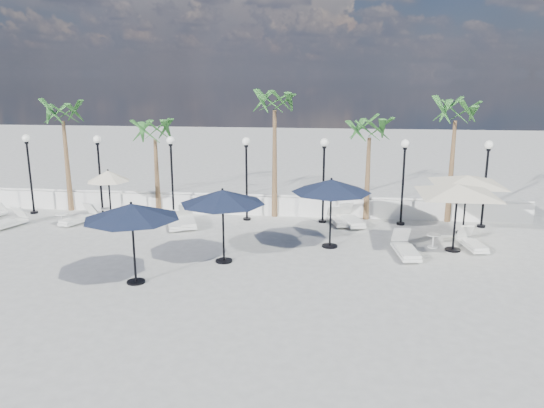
# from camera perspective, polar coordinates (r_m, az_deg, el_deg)

# --- Properties ---
(ground) EXTENTS (100.00, 100.00, 0.00)m
(ground) POSITION_cam_1_polar(r_m,az_deg,el_deg) (18.60, -5.93, -7.03)
(ground) COLOR #9A9A95
(ground) RESTS_ON ground
(balustrade) EXTENTS (26.00, 0.30, 1.01)m
(balustrade) POSITION_cam_1_polar(r_m,az_deg,el_deg) (25.51, -2.36, -0.11)
(balustrade) COLOR silver
(balustrade) RESTS_ON ground
(lamppost_0) EXTENTS (0.36, 0.36, 3.84)m
(lamppost_0) POSITION_cam_1_polar(r_m,az_deg,el_deg) (27.81, -24.70, 4.06)
(lamppost_0) COLOR black
(lamppost_0) RESTS_ON ground
(lamppost_1) EXTENTS (0.36, 0.36, 3.84)m
(lamppost_1) POSITION_cam_1_polar(r_m,az_deg,el_deg) (26.18, -18.11, 4.10)
(lamppost_1) COLOR black
(lamppost_1) RESTS_ON ground
(lamppost_2) EXTENTS (0.36, 0.36, 3.84)m
(lamppost_2) POSITION_cam_1_polar(r_m,az_deg,el_deg) (24.93, -10.75, 4.09)
(lamppost_2) COLOR black
(lamppost_2) RESTS_ON ground
(lamppost_3) EXTENTS (0.36, 0.36, 3.84)m
(lamppost_3) POSITION_cam_1_polar(r_m,az_deg,el_deg) (24.12, -2.77, 4.00)
(lamppost_3) COLOR black
(lamppost_3) RESTS_ON ground
(lamppost_4) EXTENTS (0.36, 0.36, 3.84)m
(lamppost_4) POSITION_cam_1_polar(r_m,az_deg,el_deg) (23.81, 5.59, 3.82)
(lamppost_4) COLOR black
(lamppost_4) RESTS_ON ground
(lamppost_5) EXTENTS (0.36, 0.36, 3.84)m
(lamppost_5) POSITION_cam_1_polar(r_m,az_deg,el_deg) (24.02, 13.98, 3.56)
(lamppost_5) COLOR black
(lamppost_5) RESTS_ON ground
(lamppost_6) EXTENTS (0.36, 0.36, 3.84)m
(lamppost_6) POSITION_cam_1_polar(r_m,az_deg,el_deg) (24.72, 22.06, 3.23)
(lamppost_6) COLOR black
(lamppost_6) RESTS_ON ground
(palm_0) EXTENTS (2.60, 2.60, 5.50)m
(palm_0) POSITION_cam_1_polar(r_m,az_deg,el_deg) (27.54, -21.57, 8.56)
(palm_0) COLOR brown
(palm_0) RESTS_ON ground
(palm_1) EXTENTS (2.60, 2.60, 4.70)m
(palm_1) POSITION_cam_1_polar(r_m,az_deg,el_deg) (25.82, -12.49, 7.16)
(palm_1) COLOR brown
(palm_1) RESTS_ON ground
(palm_2) EXTENTS (2.60, 2.60, 6.10)m
(palm_2) POSITION_cam_1_polar(r_m,az_deg,el_deg) (24.45, 0.29, 10.34)
(palm_2) COLOR brown
(palm_2) RESTS_ON ground
(palm_3) EXTENTS (2.60, 2.60, 4.90)m
(palm_3) POSITION_cam_1_polar(r_m,az_deg,el_deg) (24.45, 10.44, 7.37)
(palm_3) COLOR brown
(palm_3) RESTS_ON ground
(palm_4) EXTENTS (2.60, 2.60, 5.70)m
(palm_4) POSITION_cam_1_polar(r_m,az_deg,el_deg) (24.90, 19.14, 8.76)
(palm_4) COLOR brown
(palm_4) RESTS_ON ground
(lounger_1) EXTENTS (1.30, 2.15, 0.77)m
(lounger_1) POSITION_cam_1_polar(r_m,az_deg,el_deg) (26.02, -26.80, -1.81)
(lounger_1) COLOR silver
(lounger_1) RESTS_ON ground
(lounger_2) EXTENTS (1.26, 2.00, 0.71)m
(lounger_2) POSITION_cam_1_polar(r_m,az_deg,el_deg) (25.59, -20.06, -1.43)
(lounger_2) COLOR silver
(lounger_2) RESTS_ON ground
(lounger_3) EXTENTS (1.35, 2.20, 0.79)m
(lounger_3) POSITION_cam_1_polar(r_m,az_deg,el_deg) (23.89, -9.13, -1.74)
(lounger_3) COLOR silver
(lounger_3) RESTS_ON ground
(lounger_4) EXTENTS (1.04, 1.72, 0.61)m
(lounger_4) POSITION_cam_1_polar(r_m,az_deg,el_deg) (23.66, -10.44, -2.09)
(lounger_4) COLOR silver
(lounger_4) RESTS_ON ground
(lounger_5) EXTENTS (1.03, 1.81, 0.65)m
(lounger_5) POSITION_cam_1_polar(r_m,az_deg,el_deg) (24.04, 7.06, -1.69)
(lounger_5) COLOR silver
(lounger_5) RESTS_ON ground
(lounger_6) EXTENTS (1.28, 2.23, 0.80)m
(lounger_6) POSITION_cam_1_polar(r_m,az_deg,el_deg) (24.04, 8.46, -1.61)
(lounger_6) COLOR silver
(lounger_6) RESTS_ON ground
(lounger_7) EXTENTS (0.88, 1.91, 0.69)m
(lounger_7) POSITION_cam_1_polar(r_m,az_deg,el_deg) (21.98, 20.73, -3.95)
(lounger_7) COLOR silver
(lounger_7) RESTS_ON ground
(lounger_8) EXTENTS (0.93, 2.17, 0.79)m
(lounger_8) POSITION_cam_1_polar(r_m,az_deg,el_deg) (20.38, 14.18, -4.73)
(lounger_8) COLOR silver
(lounger_8) RESTS_ON ground
(side_table_0) EXTENTS (0.54, 0.54, 0.53)m
(side_table_0) POSITION_cam_1_polar(r_m,az_deg,el_deg) (25.50, -21.67, -1.44)
(side_table_0) COLOR silver
(side_table_0) RESTS_ON ground
(side_table_1) EXTENTS (0.47, 0.47, 0.46)m
(side_table_1) POSITION_cam_1_polar(r_m,az_deg,el_deg) (26.09, -17.43, -0.86)
(side_table_1) COLOR silver
(side_table_1) RESTS_ON ground
(side_table_2) EXTENTS (0.54, 0.54, 0.52)m
(side_table_2) POSITION_cam_1_polar(r_m,az_deg,el_deg) (21.66, 16.96, -3.66)
(side_table_2) COLOR silver
(side_table_2) RESTS_ON ground
(parasol_navy_left) EXTENTS (3.07, 3.07, 2.71)m
(parasol_navy_left) POSITION_cam_1_polar(r_m,az_deg,el_deg) (17.23, -14.88, -0.80)
(parasol_navy_left) COLOR black
(parasol_navy_left) RESTS_ON ground
(parasol_navy_mid) EXTENTS (3.04, 3.04, 2.73)m
(parasol_navy_mid) POSITION_cam_1_polar(r_m,az_deg,el_deg) (18.66, -5.34, 0.74)
(parasol_navy_mid) COLOR black
(parasol_navy_mid) RESTS_ON ground
(parasol_navy_right) EXTENTS (3.08, 3.08, 2.76)m
(parasol_navy_right) POSITION_cam_1_polar(r_m,az_deg,el_deg) (20.35, 6.40, 1.91)
(parasol_navy_right) COLOR black
(parasol_navy_right) RESTS_ON ground
(parasol_cream_sq_a) EXTENTS (5.51, 5.51, 2.70)m
(parasol_cream_sq_a) POSITION_cam_1_polar(r_m,az_deg,el_deg) (23.42, 20.30, 2.88)
(parasol_cream_sq_a) COLOR black
(parasol_cream_sq_a) RESTS_ON ground
(parasol_cream_sq_b) EXTENTS (5.59, 5.59, 2.80)m
(parasol_cream_sq_b) POSITION_cam_1_polar(r_m,az_deg,el_deg) (20.93, 19.39, 1.99)
(parasol_cream_sq_b) COLOR black
(parasol_cream_sq_b) RESTS_ON ground
(parasol_cream_small) EXTENTS (1.95, 1.95, 2.39)m
(parasol_cream_small) POSITION_cam_1_polar(r_m,az_deg,el_deg) (25.28, -17.20, 2.82)
(parasol_cream_small) COLOR black
(parasol_cream_small) RESTS_ON ground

